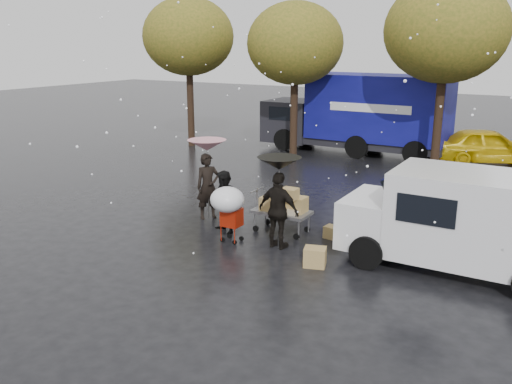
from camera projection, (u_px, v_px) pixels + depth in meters
The scene contains 14 objects.
ground at pixel (240, 242), 13.63m from camera, with size 90.00×90.00×0.00m, color black.
person_pink at pixel (208, 186), 15.23m from camera, with size 0.68×0.45×1.86m, color black.
person_middle at pixel (225, 203), 14.05m from camera, with size 0.81×0.63×1.66m, color black.
person_black at pixel (279, 211), 12.99m from camera, with size 1.11×0.46×1.89m, color black.
umbrella_pink at pixel (207, 145), 14.92m from camera, with size 1.08×1.08×2.26m.
umbrella_black at pixel (279, 164), 12.68m from camera, with size 1.05×1.05×2.26m.
vendor_cart at pixel (284, 206), 14.11m from camera, with size 1.52×0.80×1.27m.
shopping_cart at pixel (228, 203), 13.23m from camera, with size 0.84×0.84×1.46m.
white_van at pixel (465, 220), 11.64m from camera, with size 4.91×2.18×2.20m.
blue_truck at pixel (360, 114), 24.07m from camera, with size 8.30×2.60×3.50m.
box_ground_near at pixel (315, 257), 12.10m from camera, with size 0.48×0.38×0.43m, color #9C7F44.
box_ground_far at pixel (333, 232), 13.84m from camera, with size 0.41×0.32×0.32m, color #9C7F44.
yellow_taxi at pixel (488, 146), 22.32m from camera, with size 1.71×4.26×1.45m, color yellow.
tree_row at pixel (366, 37), 20.82m from camera, with size 21.60×4.40×7.12m.
Camera 1 is at (6.82, -10.83, 4.86)m, focal length 38.00 mm.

